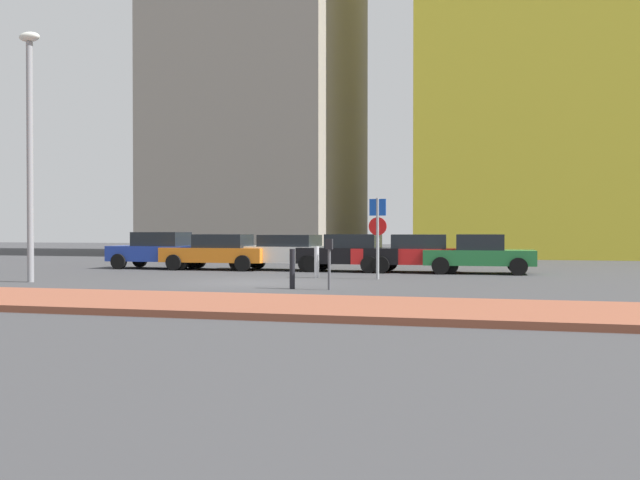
{
  "coord_description": "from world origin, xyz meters",
  "views": [
    {
      "loc": [
        7.34,
        -20.11,
        1.61
      ],
      "look_at": [
        1.24,
        3.79,
        1.27
      ],
      "focal_mm": 38.91,
      "sensor_mm": 36.0,
      "label": 1
    }
  ],
  "objects_px": {
    "traffic_bollard_near": "(292,269)",
    "parked_car_orange": "(218,251)",
    "parking_meter": "(329,257)",
    "parked_car_black": "(352,252)",
    "parked_car_white": "(282,251)",
    "parked_car_blue": "(160,250)",
    "parking_sign_post": "(378,228)",
    "parked_car_green": "(479,254)",
    "parked_car_red": "(413,253)",
    "traffic_bollard_mid": "(317,262)",
    "street_lamp": "(30,137)"
  },
  "relations": [
    {
      "from": "parked_car_red",
      "to": "parked_car_blue",
      "type": "bearing_deg",
      "value": -179.7
    },
    {
      "from": "traffic_bollard_mid",
      "to": "parking_sign_post",
      "type": "bearing_deg",
      "value": -3.24
    },
    {
      "from": "parked_car_black",
      "to": "parking_meter",
      "type": "relative_size",
      "value": 2.93
    },
    {
      "from": "parked_car_blue",
      "to": "parked_car_green",
      "type": "distance_m",
      "value": 13.11
    },
    {
      "from": "parked_car_black",
      "to": "parking_sign_post",
      "type": "relative_size",
      "value": 1.51
    },
    {
      "from": "parked_car_black",
      "to": "traffic_bollard_mid",
      "type": "distance_m",
      "value": 3.86
    },
    {
      "from": "traffic_bollard_near",
      "to": "parked_car_black",
      "type": "bearing_deg",
      "value": 90.38
    },
    {
      "from": "street_lamp",
      "to": "parked_car_green",
      "type": "bearing_deg",
      "value": 30.39
    },
    {
      "from": "parking_sign_post",
      "to": "parking_meter",
      "type": "distance_m",
      "value": 4.54
    },
    {
      "from": "parked_car_black",
      "to": "traffic_bollard_near",
      "type": "height_order",
      "value": "parked_car_black"
    },
    {
      "from": "parked_car_red",
      "to": "traffic_bollard_near",
      "type": "distance_m",
      "value": 8.69
    },
    {
      "from": "parked_car_red",
      "to": "traffic_bollard_mid",
      "type": "distance_m",
      "value": 4.81
    },
    {
      "from": "parked_car_black",
      "to": "parking_sign_post",
      "type": "distance_m",
      "value": 4.4
    },
    {
      "from": "parked_car_blue",
      "to": "parking_meter",
      "type": "relative_size",
      "value": 2.97
    },
    {
      "from": "parked_car_blue",
      "to": "parked_car_green",
      "type": "bearing_deg",
      "value": -0.53
    },
    {
      "from": "parking_meter",
      "to": "parking_sign_post",
      "type": "bearing_deg",
      "value": 82.68
    },
    {
      "from": "street_lamp",
      "to": "parking_meter",
      "type": "bearing_deg",
      "value": -2.61
    },
    {
      "from": "parking_sign_post",
      "to": "traffic_bollard_mid",
      "type": "height_order",
      "value": "parking_sign_post"
    },
    {
      "from": "parked_car_black",
      "to": "traffic_bollard_mid",
      "type": "xyz_separation_m",
      "value": [
        -0.41,
        -3.83,
        -0.23
      ]
    },
    {
      "from": "parked_car_red",
      "to": "street_lamp",
      "type": "xyz_separation_m",
      "value": [
        -10.89,
        -8.03,
        3.75
      ]
    },
    {
      "from": "traffic_bollard_near",
      "to": "traffic_bollard_mid",
      "type": "xyz_separation_m",
      "value": [
        -0.47,
        4.46,
        -0.02
      ]
    },
    {
      "from": "parking_sign_post",
      "to": "traffic_bollard_near",
      "type": "distance_m",
      "value": 4.78
    },
    {
      "from": "parked_car_orange",
      "to": "parked_car_black",
      "type": "height_order",
      "value": "parked_car_black"
    },
    {
      "from": "parking_meter",
      "to": "parked_car_black",
      "type": "bearing_deg",
      "value": 97.63
    },
    {
      "from": "parking_sign_post",
      "to": "street_lamp",
      "type": "xyz_separation_m",
      "value": [
        -10.21,
        -4.0,
        2.83
      ]
    },
    {
      "from": "parked_car_green",
      "to": "traffic_bollard_mid",
      "type": "xyz_separation_m",
      "value": [
        -5.29,
        -3.74,
        -0.2
      ]
    },
    {
      "from": "parked_car_blue",
      "to": "parked_car_green",
      "type": "xyz_separation_m",
      "value": [
        13.11,
        -0.12,
        -0.05
      ]
    },
    {
      "from": "traffic_bollard_near",
      "to": "parked_car_green",
      "type": "bearing_deg",
      "value": 59.57
    },
    {
      "from": "parked_car_blue",
      "to": "street_lamp",
      "type": "height_order",
      "value": "street_lamp"
    },
    {
      "from": "parked_car_green",
      "to": "parked_car_blue",
      "type": "bearing_deg",
      "value": 179.47
    },
    {
      "from": "parked_car_orange",
      "to": "parking_sign_post",
      "type": "height_order",
      "value": "parking_sign_post"
    },
    {
      "from": "traffic_bollard_near",
      "to": "parked_car_orange",
      "type": "bearing_deg",
      "value": 124.44
    },
    {
      "from": "parked_car_green",
      "to": "parked_car_orange",
      "type": "bearing_deg",
      "value": -179.73
    },
    {
      "from": "parking_meter",
      "to": "traffic_bollard_mid",
      "type": "distance_m",
      "value": 4.82
    },
    {
      "from": "parked_car_white",
      "to": "street_lamp",
      "type": "height_order",
      "value": "street_lamp"
    },
    {
      "from": "parked_car_white",
      "to": "parked_car_black",
      "type": "height_order",
      "value": "parked_car_black"
    },
    {
      "from": "parked_car_orange",
      "to": "parked_car_white",
      "type": "distance_m",
      "value": 2.64
    },
    {
      "from": "parked_car_black",
      "to": "traffic_bollard_near",
      "type": "xyz_separation_m",
      "value": [
        0.06,
        -8.3,
        -0.21
      ]
    },
    {
      "from": "parking_meter",
      "to": "parked_car_white",
      "type": "bearing_deg",
      "value": 115.07
    },
    {
      "from": "parked_car_black",
      "to": "street_lamp",
      "type": "distance_m",
      "value": 12.24
    },
    {
      "from": "parked_car_black",
      "to": "street_lamp",
      "type": "bearing_deg",
      "value": -136.99
    },
    {
      "from": "parked_car_black",
      "to": "street_lamp",
      "type": "relative_size",
      "value": 0.52
    },
    {
      "from": "parked_car_blue",
      "to": "parked_car_orange",
      "type": "xyz_separation_m",
      "value": [
        2.71,
        -0.17,
        -0.04
      ]
    },
    {
      "from": "parked_car_blue",
      "to": "parking_sign_post",
      "type": "relative_size",
      "value": 1.53
    },
    {
      "from": "parked_car_red",
      "to": "parking_sign_post",
      "type": "height_order",
      "value": "parking_sign_post"
    },
    {
      "from": "parking_sign_post",
      "to": "traffic_bollard_near",
      "type": "height_order",
      "value": "parking_sign_post"
    },
    {
      "from": "traffic_bollard_mid",
      "to": "parked_car_blue",
      "type": "bearing_deg",
      "value": 153.76
    },
    {
      "from": "parked_car_blue",
      "to": "parked_car_orange",
      "type": "distance_m",
      "value": 2.71
    },
    {
      "from": "parked_car_red",
      "to": "parking_meter",
      "type": "bearing_deg",
      "value": -98.37
    },
    {
      "from": "parking_meter",
      "to": "traffic_bollard_mid",
      "type": "xyz_separation_m",
      "value": [
        -1.54,
        4.56,
        -0.36
      ]
    }
  ]
}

